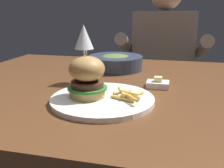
{
  "coord_description": "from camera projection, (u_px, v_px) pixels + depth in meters",
  "views": [
    {
      "loc": [
        0.11,
        -0.81,
        0.98
      ],
      "look_at": [
        -0.04,
        -0.16,
        0.78
      ],
      "focal_mm": 40.0,
      "sensor_mm": 36.0,
      "label": 1
    }
  ],
  "objects": [
    {
      "name": "wine_glass",
      "position": [
        84.0,
        39.0,
        0.83
      ],
      "size": [
        0.07,
        0.07,
        0.2
      ],
      "color": "silver",
      "rests_on": "dining_table"
    },
    {
      "name": "main_plate",
      "position": [
        102.0,
        99.0,
        0.69
      ],
      "size": [
        0.29,
        0.29,
        0.01
      ],
      "primitive_type": "cylinder",
      "color": "white",
      "rests_on": "dining_table"
    },
    {
      "name": "butter_dish",
      "position": [
        158.0,
        84.0,
        0.82
      ],
      "size": [
        0.07,
        0.06,
        0.04
      ],
      "color": "white",
      "rests_on": "dining_table"
    },
    {
      "name": "diner_person",
      "position": [
        162.0,
        79.0,
        1.58
      ],
      "size": [
        0.51,
        0.36,
        1.18
      ],
      "color": "#282833",
      "rests_on": "ground"
    },
    {
      "name": "burger_sandwich",
      "position": [
        87.0,
        77.0,
        0.68
      ],
      "size": [
        0.11,
        0.11,
        0.13
      ],
      "color": "tan",
      "rests_on": "main_plate"
    },
    {
      "name": "dining_table",
      "position": [
        133.0,
        106.0,
        0.87
      ],
      "size": [
        1.38,
        0.94,
        0.74
      ],
      "color": "#56331C",
      "rests_on": "ground"
    },
    {
      "name": "fries_pile",
      "position": [
        127.0,
        95.0,
        0.67
      ],
      "size": [
        0.08,
        0.11,
        0.02
      ],
      "color": "#EABC5B",
      "rests_on": "main_plate"
    },
    {
      "name": "soup_bowl",
      "position": [
        115.0,
        62.0,
        1.07
      ],
      "size": [
        0.23,
        0.23,
        0.06
      ],
      "color": "#2D384C",
      "rests_on": "dining_table"
    }
  ]
}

